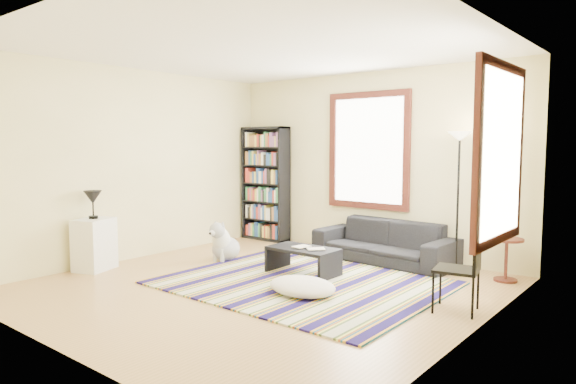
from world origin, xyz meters
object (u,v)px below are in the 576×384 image
Objects in this scene: coffee_table at (303,261)px; floor_cushion at (302,286)px; bookshelf at (265,184)px; floor_lamp at (458,203)px; folding_chair at (456,270)px; dog at (226,241)px; side_table at (506,260)px; white_cabinet at (94,244)px; sofa at (384,242)px.

floor_cushion is (0.54, -0.73, -0.08)m from coffee_table.
floor_lamp is at bearing -2.75° from bookshelf.
folding_chair is 1.48× the size of dog.
floor_cushion is 2.62m from side_table.
coffee_table is 2.12m from folding_chair.
floor_lamp is at bearing 43.38° from coffee_table.
bookshelf is 3.22m from white_cabinet.
coffee_table is at bearing -5.56° from dog.
white_cabinet reaches higher than dog.
white_cabinet is 1.80m from dog.
sofa reaches higher than side_table.
white_cabinet is at bearing -173.83° from folding_chair.
dog is at bearing -177.93° from coffee_table.
bookshelf reaches higher than folding_chair.
folding_chair reaches higher than dog.
floor_lamp is 2.66× the size of white_cabinet.
coffee_table is 1.39m from dog.
white_cabinet reaches higher than side_table.
floor_cushion is 1.50× the size of side_table.
coffee_table is at bearing 126.80° from floor_cushion.
white_cabinet is (-0.31, -3.14, -0.65)m from bookshelf.
floor_lamp is at bearing 17.10° from white_cabinet.
coffee_table is 1.55× the size of dog.
white_cabinet is (-4.50, -2.90, 0.08)m from side_table.
coffee_table reaches higher than floor_cushion.
side_table is (1.68, 0.03, -0.03)m from sofa.
side_table is (2.14, 1.34, 0.09)m from coffee_table.
folding_chair is at bearing 19.29° from floor_cushion.
folding_chair is at bearing -3.37° from white_cabinet.
dog reaches higher than coffee_table.
sofa is at bearing 70.46° from coffee_table.
folding_chair reaches higher than coffee_table.
floor_lamp reaches higher than white_cabinet.
floor_lamp is at bearing 99.79° from folding_chair.
coffee_table is at bearing -136.62° from floor_lamp.
floor_cushion is at bearing -127.76° from side_table.
sofa is 2.62m from bookshelf.
dog is (-1.38, -0.05, 0.11)m from coffee_table.
sofa reaches higher than floor_cushion.
sofa is 1.02× the size of bookshelf.
sofa is at bearing 24.92° from white_cabinet.
folding_chair is (2.09, -0.18, 0.25)m from coffee_table.
floor_lamp reaches higher than sofa.
folding_chair is (0.61, -1.59, -0.50)m from floor_lamp.
side_table is at bearing 13.88° from dog.
coffee_table is 1.05× the size of folding_chair.
white_cabinet reaches higher than sofa.
floor_cushion is (0.08, -2.03, -0.20)m from sofa.
bookshelf reaches higher than white_cabinet.
floor_cushion is at bearing -84.23° from sofa.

